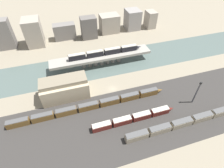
# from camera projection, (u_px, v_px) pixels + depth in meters

# --- Properties ---
(ground_plane) EXTENTS (400.00, 400.00, 0.00)m
(ground_plane) POSITION_uv_depth(u_px,v_px,m) (112.00, 89.00, 105.99)
(ground_plane) COLOR gray
(railbed_yard) EXTENTS (280.00, 42.00, 0.01)m
(railbed_yard) POSITION_uv_depth(u_px,v_px,m) (126.00, 120.00, 89.27)
(railbed_yard) COLOR #33302D
(railbed_yard) RESTS_ON ground
(river_water) EXTENTS (320.00, 29.69, 0.01)m
(river_water) POSITION_uv_depth(u_px,v_px,m) (102.00, 64.00, 124.09)
(river_water) COLOR #4C5B56
(river_water) RESTS_ON ground
(bridge) EXTENTS (69.66, 9.97, 7.35)m
(bridge) POSITION_uv_depth(u_px,v_px,m) (101.00, 57.00, 120.12)
(bridge) COLOR gray
(bridge) RESTS_ON ground
(train_on_bridge) EXTENTS (51.35, 2.72, 4.06)m
(train_on_bridge) POSITION_uv_depth(u_px,v_px,m) (105.00, 52.00, 118.34)
(train_on_bridge) COLOR black
(train_on_bridge) RESTS_ON bridge
(train_yard_near) EXTENTS (62.39, 3.10, 4.05)m
(train_yard_near) POSITION_uv_depth(u_px,v_px,m) (184.00, 123.00, 85.85)
(train_yard_near) COLOR gray
(train_yard_near) RESTS_ON ground
(train_yard_mid) EXTENTS (44.35, 3.02, 3.65)m
(train_yard_mid) POSITION_uv_depth(u_px,v_px,m) (134.00, 118.00, 88.09)
(train_yard_mid) COLOR #5B1E19
(train_yard_mid) RESTS_ON ground
(train_yard_far) EXTENTS (85.17, 2.89, 3.92)m
(train_yard_far) POSITION_uv_depth(u_px,v_px,m) (91.00, 106.00, 93.62)
(train_yard_far) COLOR brown
(train_yard_far) RESTS_ON ground
(warehouse_building) EXTENTS (25.82, 12.97, 12.57)m
(warehouse_building) POSITION_uv_depth(u_px,v_px,m) (65.00, 88.00, 97.84)
(warehouse_building) COLOR tan
(warehouse_building) RESTS_ON ground
(signal_tower) EXTENTS (1.00, 0.76, 15.07)m
(signal_tower) POSITION_uv_depth(u_px,v_px,m) (196.00, 93.00, 92.94)
(signal_tower) COLOR #4C4C51
(signal_tower) RESTS_ON ground
(city_block_far_left) EXTENTS (13.36, 8.79, 22.64)m
(city_block_far_left) POSITION_uv_depth(u_px,v_px,m) (3.00, 35.00, 132.51)
(city_block_far_left) COLOR slate
(city_block_far_left) RESTS_ON ground
(city_block_left) EXTENTS (12.72, 15.07, 21.21)m
(city_block_left) POSITION_uv_depth(u_px,v_px,m) (34.00, 32.00, 136.57)
(city_block_left) COLOR gray
(city_block_left) RESTS_ON ground
(city_block_center) EXTENTS (17.85, 8.41, 12.82)m
(city_block_center) POSITION_uv_depth(u_px,v_px,m) (65.00, 31.00, 146.70)
(city_block_center) COLOR slate
(city_block_center) RESTS_ON ground
(city_block_right) EXTENTS (12.75, 9.10, 17.91)m
(city_block_right) POSITION_uv_depth(u_px,v_px,m) (89.00, 28.00, 146.09)
(city_block_right) COLOR #605B56
(city_block_right) RESTS_ON ground
(city_block_far_right) EXTENTS (16.34, 12.37, 15.43)m
(city_block_far_right) POSITION_uv_depth(u_px,v_px,m) (109.00, 24.00, 154.98)
(city_block_far_right) COLOR gray
(city_block_far_right) RESTS_ON ground
(city_block_tall) EXTENTS (12.27, 13.50, 17.19)m
(city_block_tall) POSITION_uv_depth(u_px,v_px,m) (132.00, 19.00, 159.19)
(city_block_tall) COLOR gray
(city_block_tall) RESTS_ON ground
(city_block_low) EXTENTS (8.06, 10.97, 14.88)m
(city_block_low) POSITION_uv_depth(u_px,v_px,m) (150.00, 19.00, 162.07)
(city_block_low) COLOR gray
(city_block_low) RESTS_ON ground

